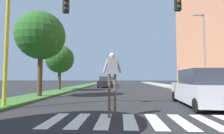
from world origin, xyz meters
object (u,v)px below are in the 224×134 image
tree_mid (41,36)px  traffic_light_gantry (66,19)px  pedestrian_performer (112,74)px  sedan_midblock (105,82)px  suv_crossing (201,89)px  sedan_distant (111,81)px  tree_far (60,59)px  street_lamp_right (203,45)px

tree_mid → traffic_light_gantry: tree_mid is taller
tree_mid → pedestrian_performer: bearing=-46.0°
sedan_midblock → suv_crossing: bearing=-69.4°
sedan_distant → tree_mid: bearing=-100.4°
tree_far → suv_crossing: 15.22m
tree_mid → tree_far: 6.66m
tree_mid → sedan_midblock: bearing=75.7°
street_lamp_right → tree_mid: bearing=-165.7°
street_lamp_right → pedestrian_performer: 12.93m
pedestrian_performer → suv_crossing: bearing=30.8°
street_lamp_right → sedan_distant: size_ratio=1.65×
street_lamp_right → sedan_midblock: bearing=133.0°
tree_mid → traffic_light_gantry: size_ratio=0.65×
tree_mid → street_lamp_right: bearing=14.3°
street_lamp_right → suv_crossing: 8.56m
tree_far → tree_mid: bearing=-82.2°
sedan_midblock → sedan_distant: 8.33m
traffic_light_gantry → sedan_midblock: 19.49m
suv_crossing → sedan_distant: bearing=103.4°
tree_mid → pedestrian_performer: 8.94m
traffic_light_gantry → pedestrian_performer: 3.87m
sedan_distant → street_lamp_right: bearing=-63.1°
traffic_light_gantry → sedan_distant: size_ratio=2.18×
suv_crossing → pedestrian_performer: bearing=-149.2°
pedestrian_performer → suv_crossing: 5.39m
traffic_light_gantry → street_lamp_right: bearing=37.8°
sedan_midblock → sedan_distant: size_ratio=1.01×
sedan_midblock → sedan_distant: sedan_midblock is taller
tree_mid → suv_crossing: (10.41, -3.30, -3.83)m
tree_far → street_lamp_right: (14.88, -2.95, 0.90)m
street_lamp_right → sedan_midblock: size_ratio=1.64×
street_lamp_right → pedestrian_performer: size_ratio=3.01×
tree_far → sedan_midblock: size_ratio=1.13×
pedestrian_performer → sedan_distant: 28.97m
pedestrian_performer → sedan_distant: (-1.64, 28.91, -0.87)m
pedestrian_performer → street_lamp_right: bearing=49.6°
tree_far → pedestrian_performer: bearing=-61.8°
suv_crossing → sedan_distant: (-6.23, 26.18, -0.14)m
pedestrian_performer → sedan_midblock: pedestrian_performer is taller
pedestrian_performer → sedan_midblock: bearing=95.8°
tree_mid → suv_crossing: 11.58m
tree_far → sedan_distant: tree_far is taller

